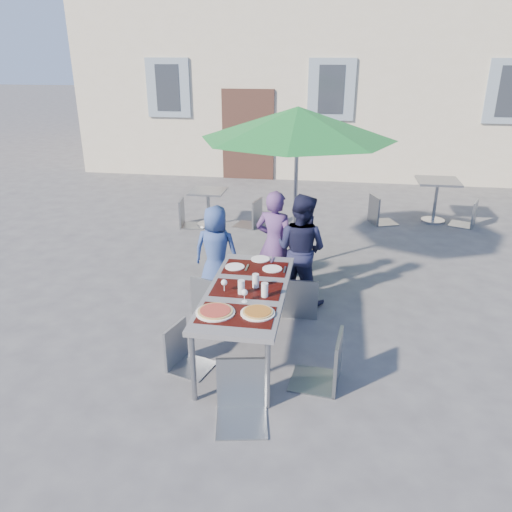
% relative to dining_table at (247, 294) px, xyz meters
% --- Properties ---
extents(ground, '(90.00, 90.00, 0.00)m').
position_rel_dining_table_xyz_m(ground, '(0.60, 0.46, -0.70)').
color(ground, '#454547').
rests_on(ground, ground).
extents(dining_table, '(0.80, 1.85, 0.76)m').
position_rel_dining_table_xyz_m(dining_table, '(0.00, 0.00, 0.00)').
color(dining_table, '#48494D').
rests_on(dining_table, ground).
extents(pizza_near_left, '(0.37, 0.37, 0.03)m').
position_rel_dining_table_xyz_m(pizza_near_left, '(-0.20, -0.55, 0.07)').
color(pizza_near_left, white).
rests_on(pizza_near_left, dining_table).
extents(pizza_near_right, '(0.32, 0.32, 0.03)m').
position_rel_dining_table_xyz_m(pizza_near_right, '(0.19, -0.50, 0.07)').
color(pizza_near_right, white).
rests_on(pizza_near_right, dining_table).
extents(glassware, '(0.49, 0.40, 0.15)m').
position_rel_dining_table_xyz_m(glassware, '(0.05, -0.09, 0.13)').
color(glassware, silver).
rests_on(glassware, dining_table).
extents(place_settings, '(0.68, 0.49, 0.01)m').
position_rel_dining_table_xyz_m(place_settings, '(-0.01, 0.62, 0.06)').
color(place_settings, white).
rests_on(place_settings, dining_table).
extents(child_0, '(0.60, 0.41, 1.21)m').
position_rel_dining_table_xyz_m(child_0, '(-0.65, 1.35, -0.09)').
color(child_0, navy).
rests_on(child_0, ground).
extents(child_1, '(0.58, 0.45, 1.42)m').
position_rel_dining_table_xyz_m(child_1, '(0.10, 1.45, 0.01)').
color(child_1, '#51346B').
rests_on(child_1, ground).
extents(child_2, '(0.79, 0.65, 1.42)m').
position_rel_dining_table_xyz_m(child_2, '(0.45, 1.31, 0.02)').
color(child_2, '#171933').
rests_on(child_2, ground).
extents(chair_0, '(0.55, 0.55, 1.00)m').
position_rel_dining_table_xyz_m(chair_0, '(-0.57, 0.73, -0.11)').
color(chair_0, gray).
rests_on(chair_0, ground).
extents(chair_1, '(0.51, 0.51, 0.90)m').
position_rel_dining_table_xyz_m(chair_1, '(0.07, 0.98, -0.17)').
color(chair_1, gray).
rests_on(chair_1, ground).
extents(chair_2, '(0.43, 0.43, 0.96)m').
position_rel_dining_table_xyz_m(chair_2, '(0.49, 0.93, -0.13)').
color(chair_2, gray).
rests_on(chair_2, ground).
extents(chair_3, '(0.48, 0.48, 0.88)m').
position_rel_dining_table_xyz_m(chair_3, '(-0.59, -0.36, -0.19)').
color(chair_3, '#93989E').
rests_on(chair_3, ground).
extents(chair_4, '(0.50, 0.50, 1.03)m').
position_rel_dining_table_xyz_m(chair_4, '(0.85, -0.43, -0.09)').
color(chair_4, gray).
rests_on(chair_4, ground).
extents(chair_5, '(0.52, 0.52, 1.00)m').
position_rel_dining_table_xyz_m(chair_5, '(0.13, -1.00, -0.11)').
color(chair_5, gray).
rests_on(chair_5, ground).
extents(patio_umbrella, '(2.69, 2.69, 2.34)m').
position_rel_dining_table_xyz_m(patio_umbrella, '(0.28, 2.37, 1.41)').
color(patio_umbrella, '#B5B8BD').
rests_on(patio_umbrella, ground).
extents(cafe_table_0, '(0.62, 0.62, 0.67)m').
position_rel_dining_table_xyz_m(cafe_table_0, '(-1.47, 4.11, -0.27)').
color(cafe_table_0, '#B5B8BD').
rests_on(cafe_table_0, ground).
extents(bg_chair_l_0, '(0.48, 0.47, 0.96)m').
position_rel_dining_table_xyz_m(bg_chair_l_0, '(-1.85, 4.00, -0.13)').
color(bg_chair_l_0, gray).
rests_on(bg_chair_l_0, ground).
extents(bg_chair_r_0, '(0.53, 0.53, 0.98)m').
position_rel_dining_table_xyz_m(bg_chair_r_0, '(-0.66, 4.17, -0.12)').
color(bg_chair_r_0, gray).
rests_on(bg_chair_r_0, ground).
extents(cafe_table_1, '(0.76, 0.76, 0.81)m').
position_rel_dining_table_xyz_m(cafe_table_1, '(2.71, 5.01, -0.12)').
color(cafe_table_1, '#B5B8BD').
rests_on(cafe_table_1, ground).
extents(bg_chair_l_1, '(0.58, 0.58, 1.01)m').
position_rel_dining_table_xyz_m(bg_chair_l_1, '(1.67, 4.74, -0.10)').
color(bg_chair_l_1, slate).
rests_on(bg_chair_l_1, ground).
extents(bg_chair_r_1, '(0.54, 0.54, 0.94)m').
position_rel_dining_table_xyz_m(bg_chair_r_1, '(3.30, 4.84, -0.15)').
color(bg_chair_r_1, gray).
rests_on(bg_chair_r_1, ground).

